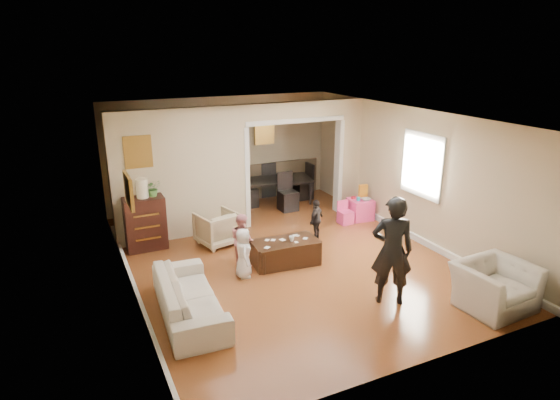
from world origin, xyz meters
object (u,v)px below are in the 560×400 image
sofa (189,297)px  cyan_cup (358,199)px  table_lamp (142,188)px  coffee_cup (292,239)px  child_kneel_a (243,253)px  armchair_back (217,228)px  dresser (145,223)px  coffee_table (285,252)px  adult_person (392,251)px  child_toddler (316,220)px  armchair_front (494,286)px  play_table (360,209)px  dining_table (276,191)px  child_kneel_b (242,240)px

sofa → cyan_cup: (4.41, 2.24, 0.21)m
table_lamp → coffee_cup: 2.93m
child_kneel_a → armchair_back: bearing=14.9°
child_kneel_a → dresser: bearing=49.9°
coffee_table → adult_person: size_ratio=0.69×
coffee_table → child_toddler: (1.05, 0.75, 0.20)m
armchair_back → cyan_cup: armchair_back is taller
armchair_front → play_table: 4.02m
sofa → adult_person: bearing=-104.2°
dining_table → adult_person: (-0.48, -5.10, 0.54)m
armchair_front → dining_table: size_ratio=0.61×
adult_person → child_kneel_b: bearing=-24.6°
sofa → dining_table: bearing=-34.7°
cyan_cup → child_kneel_a: 3.58m
table_lamp → dining_table: bearing=23.5°
dining_table → coffee_cup: bearing=-98.6°
dresser → coffee_table: dresser is taller
sofa → cyan_cup: bearing=-59.3°
play_table → armchair_front: bearing=-95.3°
armchair_front → play_table: size_ratio=2.19×
armchair_back → child_toddler: child_toddler is taller
sofa → dining_table: size_ratio=1.17×
child_kneel_b → table_lamp: bearing=30.6°
armchair_back → sofa: bearing=49.5°
child_kneel_a → play_table: bearing=-49.9°
cyan_cup → sofa: bearing=-153.1°
sofa → table_lamp: bearing=6.3°
armchair_front → cyan_cup: armchair_front is taller
dining_table → child_toddler: (-0.27, -2.48, 0.12)m
child_toddler → adult_person: bearing=51.7°
dresser → adult_person: (2.96, -3.60, 0.33)m
dining_table → armchair_back: bearing=-126.9°
child_kneel_a → child_kneel_b: (0.15, 0.45, 0.04)m
armchair_back → coffee_table: bearing=107.6°
table_lamp → child_kneel_b: size_ratio=0.38×
armchair_front → coffee_cup: (-2.05, 2.60, 0.14)m
armchair_front → table_lamp: bearing=131.3°
table_lamp → play_table: (4.63, -0.39, -0.97)m
coffee_table → dining_table: 3.49m
coffee_cup → child_kneel_a: bearing=-174.0°
armchair_front → dining_table: bearing=95.2°
table_lamp → dining_table: table_lamp is taller
coffee_cup → play_table: 2.81m
coffee_cup → play_table: coffee_cup is taller
child_kneel_a → cyan_cup: bearing=-50.0°
sofa → armchair_front: size_ratio=1.91×
child_toddler → sofa: bearing=-4.8°
dresser → child_kneel_a: size_ratio=1.19×
child_kneel_a → dining_table: bearing=-16.6°
play_table → cyan_cup: 0.29m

